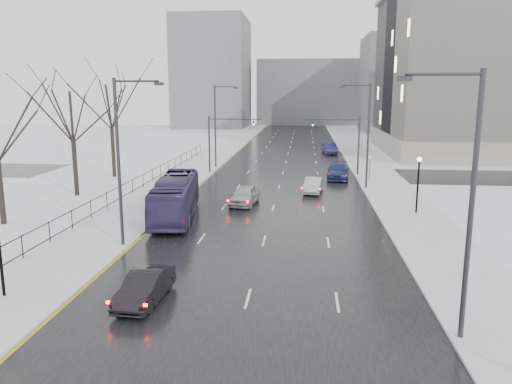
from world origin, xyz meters
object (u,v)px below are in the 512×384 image
(lamppost_r_mid, at_px, (418,177))
(no_uturn_sign, at_px, (370,160))
(tree_park_c, at_px, (4,225))
(sedan_right_near, at_px, (313,185))
(sedan_right_distant, at_px, (330,148))
(streetlight_r_near, at_px, (466,195))
(streetlight_l_near, at_px, (122,155))
(sedan_center_near, at_px, (245,195))
(streetlight_l_far, at_px, (217,122))
(sedan_right_far, at_px, (338,171))
(bus, at_px, (175,197))
(tree_park_e, at_px, (115,178))
(mast_signal_left, at_px, (218,138))
(mast_signal_right, at_px, (349,139))
(streetlight_r_mid, at_px, (366,131))
(tree_park_d, at_px, (77,196))
(sedan_left_near, at_px, (145,287))

(lamppost_r_mid, height_order, no_uturn_sign, lamppost_r_mid)
(tree_park_c, xyz_separation_m, sedan_right_near, (21.79, 13.59, 0.75))
(sedan_right_distant, bearing_deg, streetlight_r_near, -95.90)
(streetlight_l_near, relative_size, sedan_center_near, 2.16)
(streetlight_l_near, xyz_separation_m, streetlight_l_far, (0.00, 32.00, 0.00))
(sedan_right_far, bearing_deg, bus, -121.14)
(tree_park_c, height_order, tree_park_e, tree_park_e)
(mast_signal_left, height_order, bus, mast_signal_left)
(lamppost_r_mid, distance_m, mast_signal_right, 18.41)
(sedan_right_far, bearing_deg, streetlight_r_mid, -64.41)
(streetlight_l_near, bearing_deg, tree_park_d, 124.53)
(streetlight_r_near, distance_m, sedan_center_near, 24.92)
(tree_park_e, relative_size, streetlight_l_near, 1.35)
(tree_park_c, bearing_deg, streetlight_r_near, -27.70)
(streetlight_r_near, bearing_deg, tree_park_d, 137.25)
(streetlight_r_near, bearing_deg, sedan_left_near, 170.02)
(streetlight_r_mid, xyz_separation_m, lamppost_r_mid, (2.83, -10.00, -2.67))
(tree_park_e, distance_m, lamppost_r_mid, 32.52)
(streetlight_r_near, height_order, no_uturn_sign, streetlight_r_near)
(sedan_right_near, bearing_deg, streetlight_l_near, -115.68)
(tree_park_c, relative_size, sedan_right_near, 2.69)
(streetlight_r_near, height_order, streetlight_l_near, same)
(streetlight_r_mid, bearing_deg, mast_signal_right, 96.00)
(tree_park_d, height_order, sedan_right_near, tree_park_d)
(mast_signal_right, distance_m, sedan_left_near, 37.82)
(no_uturn_sign, distance_m, sedan_center_near, 16.74)
(tree_park_d, xyz_separation_m, sedan_left_near, (13.30, -21.77, 0.74))
(tree_park_d, bearing_deg, sedan_left_near, -58.58)
(streetlight_r_mid, height_order, sedan_center_near, streetlight_r_mid)
(mast_signal_right, height_order, mast_signal_left, same)
(mast_signal_right, height_order, sedan_center_near, mast_signal_right)
(mast_signal_left, relative_size, bus, 0.59)
(streetlight_l_near, distance_m, sedan_right_far, 29.56)
(streetlight_r_near, bearing_deg, bus, 131.30)
(streetlight_r_near, relative_size, sedan_right_near, 2.34)
(sedan_center_near, height_order, sedan_right_near, sedan_center_near)
(bus, bearing_deg, mast_signal_right, 47.77)
(tree_park_e, bearing_deg, streetlight_l_far, 38.57)
(mast_signal_left, bearing_deg, bus, -89.10)
(tree_park_d, height_order, mast_signal_right, mast_signal_right)
(sedan_center_near, height_order, sedan_right_far, sedan_right_far)
(sedan_right_near, bearing_deg, no_uturn_sign, 54.72)
(sedan_right_near, bearing_deg, lamppost_r_mid, -37.16)
(streetlight_r_mid, xyz_separation_m, sedan_center_near, (-10.59, -7.95, -4.79))
(mast_signal_left, bearing_deg, sedan_left_near, -85.48)
(no_uturn_sign, distance_m, bus, 23.31)
(mast_signal_right, distance_m, mast_signal_left, 14.65)
(tree_park_e, xyz_separation_m, streetlight_r_near, (26.37, -34.00, 5.62))
(bus, bearing_deg, streetlight_l_near, -106.72)
(lamppost_r_mid, distance_m, sedan_left_near, 23.68)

